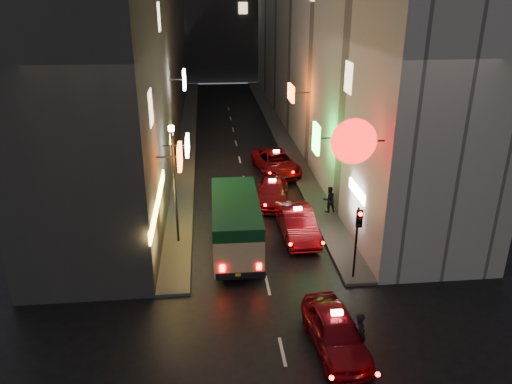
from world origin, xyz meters
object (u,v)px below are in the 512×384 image
object	(u,v)px
minibus	(236,220)
pedestrian_crossing	(360,332)
taxi_near	(336,329)
lamp_post	(174,177)
traffic_light	(358,229)

from	to	relation	value
minibus	pedestrian_crossing	xyz separation A→B (m)	(3.96, -8.22, -0.77)
minibus	taxi_near	bearing A→B (deg)	-67.59
taxi_near	minibus	bearing A→B (deg)	112.41
lamp_post	pedestrian_crossing	bearing A→B (deg)	-53.62
minibus	traffic_light	distance (m)	6.25
minibus	traffic_light	xyz separation A→B (m)	(5.22, -3.33, 0.89)
minibus	pedestrian_crossing	distance (m)	9.16
pedestrian_crossing	traffic_light	xyz separation A→B (m)	(1.26, 4.89, 1.66)
taxi_near	lamp_post	world-z (taller)	lamp_post
pedestrian_crossing	lamp_post	world-z (taller)	lamp_post
pedestrian_crossing	traffic_light	distance (m)	5.32
pedestrian_crossing	lamp_post	size ratio (longest dim) A/B	0.33
taxi_near	lamp_post	distance (m)	11.26
taxi_near	lamp_post	size ratio (longest dim) A/B	0.90
taxi_near	pedestrian_crossing	xyz separation A→B (m)	(0.76, -0.46, 0.16)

